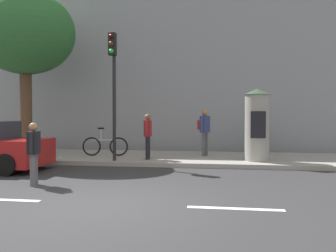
# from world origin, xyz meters

# --- Properties ---
(ground_plane) EXTENTS (80.00, 80.00, 0.00)m
(ground_plane) POSITION_xyz_m (0.00, 0.00, 0.00)
(ground_plane) COLOR #2B2B2D
(sidewalk_curb) EXTENTS (36.00, 4.00, 0.15)m
(sidewalk_curb) POSITION_xyz_m (0.00, 7.00, 0.07)
(sidewalk_curb) COLOR gray
(sidewalk_curb) RESTS_ON ground_plane
(lane_markings) EXTENTS (25.80, 0.16, 0.01)m
(lane_markings) POSITION_xyz_m (-0.00, 0.00, 0.00)
(lane_markings) COLOR silver
(lane_markings) RESTS_ON ground_plane
(building_backdrop) EXTENTS (36.00, 5.00, 8.92)m
(building_backdrop) POSITION_xyz_m (0.00, 12.00, 4.46)
(building_backdrop) COLOR gray
(building_backdrop) RESTS_ON ground_plane
(traffic_light) EXTENTS (0.24, 0.45, 4.34)m
(traffic_light) POSITION_xyz_m (-1.56, 5.24, 3.07)
(traffic_light) COLOR black
(traffic_light) RESTS_ON sidewalk_curb
(poster_column) EXTENTS (0.91, 0.91, 2.48)m
(poster_column) POSITION_xyz_m (3.31, 6.07, 1.41)
(poster_column) COLOR gray
(poster_column) RESTS_ON sidewalk_curb
(street_tree) EXTENTS (3.84, 3.84, 6.43)m
(street_tree) POSITION_xyz_m (-5.51, 6.54, 4.91)
(street_tree) COLOR #4C3826
(street_tree) RESTS_ON sidewalk_curb
(pedestrian_in_light_jacket) EXTENTS (0.35, 0.60, 1.55)m
(pedestrian_in_light_jacket) POSITION_xyz_m (-2.45, 1.52, 0.90)
(pedestrian_in_light_jacket) COLOR #4C4C51
(pedestrian_in_light_jacket) RESTS_ON ground_plane
(pedestrian_tallest) EXTENTS (0.61, 0.41, 1.47)m
(pedestrian_tallest) POSITION_xyz_m (3.49, 8.19, 1.02)
(pedestrian_tallest) COLOR #1E5938
(pedestrian_tallest) RESTS_ON sidewalk_curb
(pedestrian_in_dark_shirt) EXTENTS (0.27, 0.58, 1.61)m
(pedestrian_in_dark_shirt) POSITION_xyz_m (-0.50, 5.90, 1.09)
(pedestrian_in_dark_shirt) COLOR black
(pedestrian_in_dark_shirt) RESTS_ON sidewalk_curb
(pedestrian_with_backpack) EXTENTS (0.49, 0.58, 1.78)m
(pedestrian_with_backpack) POSITION_xyz_m (1.44, 7.34, 1.22)
(pedestrian_with_backpack) COLOR #4C4C51
(pedestrian_with_backpack) RESTS_ON sidewalk_curb
(bicycle_leaning) EXTENTS (1.76, 0.28, 1.09)m
(bicycle_leaning) POSITION_xyz_m (-2.34, 6.71, 0.54)
(bicycle_leaning) COLOR black
(bicycle_leaning) RESTS_ON sidewalk_curb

